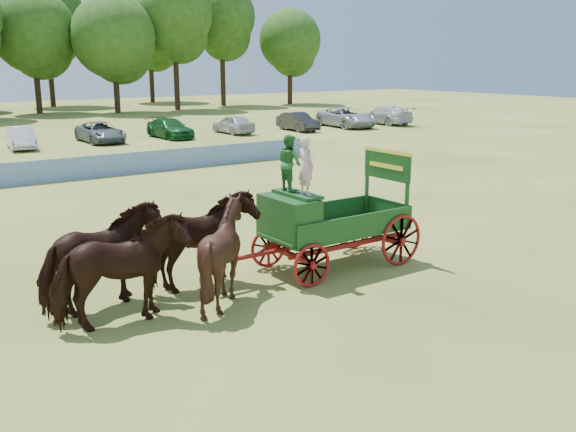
# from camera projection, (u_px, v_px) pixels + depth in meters

# --- Properties ---
(ground) EXTENTS (160.00, 160.00, 0.00)m
(ground) POSITION_uv_depth(u_px,v_px,m) (354.00, 279.00, 16.17)
(ground) COLOR #A79F4B
(ground) RESTS_ON ground
(horse_lead_left) EXTENTS (2.80, 1.35, 2.33)m
(horse_lead_left) POSITION_uv_depth(u_px,v_px,m) (121.00, 272.00, 13.08)
(horse_lead_left) COLOR black
(horse_lead_left) RESTS_ON ground
(horse_lead_right) EXTENTS (2.98, 1.89, 2.33)m
(horse_lead_right) POSITION_uv_depth(u_px,v_px,m) (102.00, 259.00, 13.96)
(horse_lead_right) COLOR black
(horse_lead_right) RESTS_ON ground
(horse_wheel_left) EXTENTS (2.19, 1.97, 2.33)m
(horse_wheel_left) POSITION_uv_depth(u_px,v_px,m) (223.00, 252.00, 14.42)
(horse_wheel_left) COLOR black
(horse_wheel_left) RESTS_ON ground
(horse_wheel_right) EXTENTS (2.86, 1.49, 2.33)m
(horse_wheel_right) POSITION_uv_depth(u_px,v_px,m) (201.00, 241.00, 15.30)
(horse_wheel_right) COLOR black
(horse_wheel_right) RESTS_ON ground
(farm_dray) EXTENTS (6.00, 2.00, 3.59)m
(farm_dray) POSITION_uv_depth(u_px,v_px,m) (314.00, 213.00, 16.45)
(farm_dray) COLOR maroon
(farm_dray) RESTS_ON ground
(sponsor_banner) EXTENTS (26.00, 0.08, 1.05)m
(sponsor_banner) POSITION_uv_depth(u_px,v_px,m) (84.00, 167.00, 29.81)
(sponsor_banner) COLOR #1F48AB
(sponsor_banner) RESTS_ON ground
(parked_cars) EXTENTS (56.92, 7.78, 1.63)m
(parked_cars) POSITION_uv_depth(u_px,v_px,m) (92.00, 133.00, 41.72)
(parked_cars) COLOR silver
(parked_cars) RESTS_ON ground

